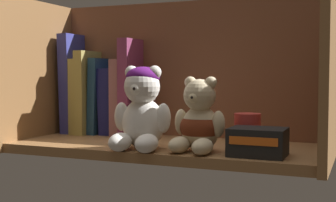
{
  "coord_description": "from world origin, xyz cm",
  "views": [
    {
      "loc": [
        39.06,
        -92.14,
        16.86
      ],
      "look_at": [
        0.58,
        0.0,
        11.13
      ],
      "focal_mm": 50.73,
      "sensor_mm": 36.0,
      "label": 1
    }
  ],
  "objects_px": {
    "book_6": "(135,87)",
    "teddy_bear_smaller": "(199,122)",
    "book_7": "(146,101)",
    "book_3": "(102,96)",
    "teddy_bear_larger": "(142,110)",
    "book_1": "(85,96)",
    "pillar_candle": "(248,131)",
    "book_5": "(125,97)",
    "small_product_box": "(258,142)",
    "book_4": "(113,101)",
    "book_2": "(93,92)",
    "book_0": "(77,84)"
  },
  "relations": [
    {
      "from": "book_7",
      "to": "book_2",
      "type": "bearing_deg",
      "value": 180.0
    },
    {
      "from": "book_0",
      "to": "teddy_bear_larger",
      "type": "relative_size",
      "value": 1.5
    },
    {
      "from": "book_1",
      "to": "book_5",
      "type": "xyz_separation_m",
      "value": [
        0.11,
        0.0,
        -0.0
      ]
    },
    {
      "from": "book_3",
      "to": "teddy_bear_smaller",
      "type": "xyz_separation_m",
      "value": [
        0.32,
        -0.17,
        -0.04
      ]
    },
    {
      "from": "book_0",
      "to": "book_6",
      "type": "xyz_separation_m",
      "value": [
        0.17,
        0.0,
        -0.01
      ]
    },
    {
      "from": "book_0",
      "to": "teddy_bear_smaller",
      "type": "height_order",
      "value": "book_0"
    },
    {
      "from": "book_0",
      "to": "book_5",
      "type": "relative_size",
      "value": 1.35
    },
    {
      "from": "book_4",
      "to": "book_7",
      "type": "distance_m",
      "value": 0.09
    },
    {
      "from": "teddy_bear_larger",
      "to": "pillar_candle",
      "type": "height_order",
      "value": "teddy_bear_larger"
    },
    {
      "from": "book_6",
      "to": "teddy_bear_larger",
      "type": "xyz_separation_m",
      "value": [
        0.11,
        -0.19,
        -0.04
      ]
    },
    {
      "from": "teddy_bear_larger",
      "to": "small_product_box",
      "type": "distance_m",
      "value": 0.24
    },
    {
      "from": "book_4",
      "to": "book_7",
      "type": "xyz_separation_m",
      "value": [
        0.09,
        0.0,
        0.0
      ]
    },
    {
      "from": "book_0",
      "to": "book_7",
      "type": "xyz_separation_m",
      "value": [
        0.2,
        0.0,
        -0.04
      ]
    },
    {
      "from": "book_2",
      "to": "book_0",
      "type": "bearing_deg",
      "value": 180.0
    },
    {
      "from": "book_1",
      "to": "book_7",
      "type": "bearing_deg",
      "value": 0.0
    },
    {
      "from": "book_3",
      "to": "book_5",
      "type": "bearing_deg",
      "value": 0.0
    },
    {
      "from": "book_6",
      "to": "teddy_bear_larger",
      "type": "height_order",
      "value": "book_6"
    },
    {
      "from": "book_5",
      "to": "book_0",
      "type": "bearing_deg",
      "value": 180.0
    },
    {
      "from": "book_4",
      "to": "book_6",
      "type": "height_order",
      "value": "book_6"
    },
    {
      "from": "teddy_bear_larger",
      "to": "book_4",
      "type": "bearing_deg",
      "value": 131.94
    },
    {
      "from": "book_3",
      "to": "book_0",
      "type": "bearing_deg",
      "value": 180.0
    },
    {
      "from": "book_0",
      "to": "pillar_candle",
      "type": "relative_size",
      "value": 3.51
    },
    {
      "from": "book_0",
      "to": "small_product_box",
      "type": "height_order",
      "value": "book_0"
    },
    {
      "from": "book_0",
      "to": "book_2",
      "type": "relative_size",
      "value": 1.21
    },
    {
      "from": "book_2",
      "to": "pillar_candle",
      "type": "height_order",
      "value": "book_2"
    },
    {
      "from": "book_7",
      "to": "pillar_candle",
      "type": "bearing_deg",
      "value": -20.86
    },
    {
      "from": "book_5",
      "to": "small_product_box",
      "type": "bearing_deg",
      "value": -26.19
    },
    {
      "from": "book_7",
      "to": "teddy_bear_larger",
      "type": "distance_m",
      "value": 0.21
    },
    {
      "from": "book_5",
      "to": "small_product_box",
      "type": "height_order",
      "value": "book_5"
    },
    {
      "from": "book_3",
      "to": "book_6",
      "type": "height_order",
      "value": "book_6"
    },
    {
      "from": "book_4",
      "to": "teddy_bear_larger",
      "type": "distance_m",
      "value": 0.26
    },
    {
      "from": "book_4",
      "to": "small_product_box",
      "type": "height_order",
      "value": "book_4"
    },
    {
      "from": "book_6",
      "to": "small_product_box",
      "type": "height_order",
      "value": "book_6"
    },
    {
      "from": "book_7",
      "to": "book_3",
      "type": "bearing_deg",
      "value": 180.0
    },
    {
      "from": "pillar_candle",
      "to": "small_product_box",
      "type": "xyz_separation_m",
      "value": [
        0.04,
        -0.08,
        -0.01
      ]
    },
    {
      "from": "book_6",
      "to": "teddy_bear_smaller",
      "type": "bearing_deg",
      "value": -37.76
    },
    {
      "from": "book_0",
      "to": "book_1",
      "type": "distance_m",
      "value": 0.04
    },
    {
      "from": "book_2",
      "to": "pillar_candle",
      "type": "bearing_deg",
      "value": -13.85
    },
    {
      "from": "small_product_box",
      "to": "pillar_candle",
      "type": "bearing_deg",
      "value": 115.22
    },
    {
      "from": "book_1",
      "to": "book_0",
      "type": "bearing_deg",
      "value": 180.0
    },
    {
      "from": "book_0",
      "to": "book_4",
      "type": "bearing_deg",
      "value": 0.0
    },
    {
      "from": "book_5",
      "to": "book_7",
      "type": "xyz_separation_m",
      "value": [
        0.06,
        0.0,
        -0.01
      ]
    },
    {
      "from": "book_0",
      "to": "book_4",
      "type": "distance_m",
      "value": 0.11
    },
    {
      "from": "pillar_candle",
      "to": "book_0",
      "type": "bearing_deg",
      "value": 167.54
    },
    {
      "from": "book_2",
      "to": "teddy_bear_smaller",
      "type": "relative_size",
      "value": 1.42
    },
    {
      "from": "book_1",
      "to": "pillar_candle",
      "type": "height_order",
      "value": "book_1"
    },
    {
      "from": "small_product_box",
      "to": "book_7",
      "type": "bearing_deg",
      "value": 149.64
    },
    {
      "from": "book_2",
      "to": "book_6",
      "type": "xyz_separation_m",
      "value": [
        0.12,
        0.0,
        0.01
      ]
    },
    {
      "from": "book_2",
      "to": "teddy_bear_smaller",
      "type": "xyz_separation_m",
      "value": [
        0.34,
        -0.17,
        -0.05
      ]
    },
    {
      "from": "book_3",
      "to": "book_6",
      "type": "distance_m",
      "value": 0.09
    }
  ]
}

